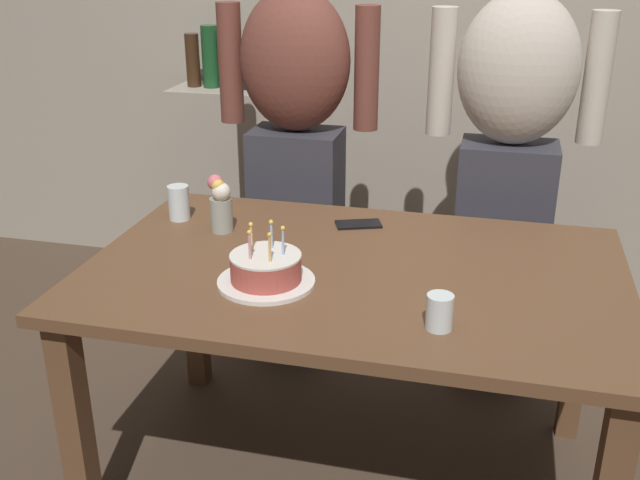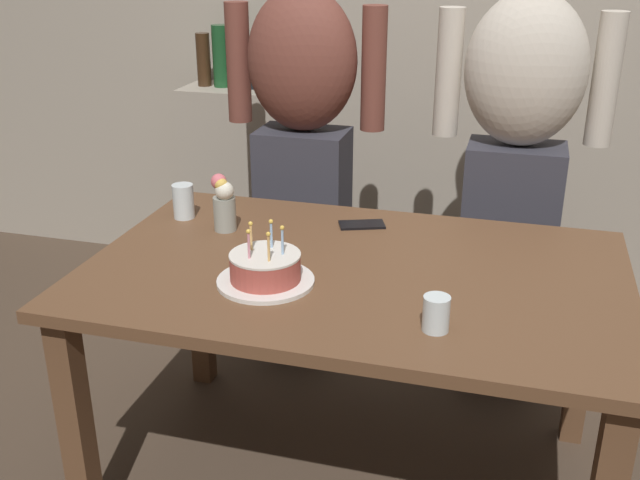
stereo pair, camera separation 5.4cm
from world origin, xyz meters
The scene contains 11 objects.
ground_plane centered at (0.00, 0.00, 0.00)m, with size 10.00×10.00×0.00m, color #47382B.
back_wall centered at (0.00, 1.55, 1.30)m, with size 5.20×0.10×2.60m, color #9E9384.
dining_table centered at (0.00, 0.00, 0.64)m, with size 1.50×0.96×0.74m.
birthday_cake centered at (-0.21, -0.16, 0.78)m, with size 0.26×0.26×0.17m.
water_glass_near centered at (0.26, -0.29, 0.78)m, with size 0.06×0.06×0.09m, color silver.
water_glass_far centered at (-0.63, 0.23, 0.80)m, with size 0.07×0.07×0.11m, color silver.
cell_phone centered at (-0.05, 0.32, 0.74)m, with size 0.14×0.07×0.01m, color black.
flower_vase centered at (-0.46, 0.16, 0.83)m, with size 0.07×0.07×0.18m.
person_man_bearded centered at (-0.38, 0.77, 0.87)m, with size 0.61×0.27×1.66m.
person_woman_cardigan centered at (0.40, 0.77, 0.87)m, with size 0.61×0.27×1.66m.
shelf_cabinet centered at (-0.81, 1.33, 0.50)m, with size 0.61×0.30×1.23m.
Camera 1 is at (0.36, -1.85, 1.61)m, focal length 41.53 mm.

